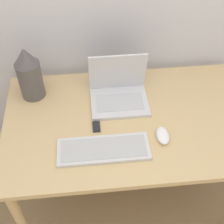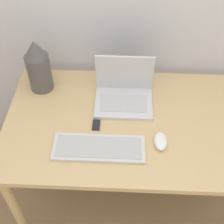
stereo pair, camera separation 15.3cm
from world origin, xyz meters
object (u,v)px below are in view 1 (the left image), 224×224
object	(u,v)px
laptop	(119,92)
keyboard	(104,149)
mouse	(163,136)
mp3_player	(96,127)
vase	(29,74)

from	to	relation	value
laptop	keyboard	bearing A→B (deg)	-108.01
mouse	keyboard	bearing A→B (deg)	-170.72
laptop	mp3_player	distance (m)	0.24
mouse	vase	bearing A→B (deg)	149.91
mp3_player	keyboard	bearing A→B (deg)	-80.40
keyboard	vase	world-z (taller)	vase
laptop	mouse	world-z (taller)	laptop
mouse	vase	world-z (taller)	vase
laptop	mouse	bearing A→B (deg)	-58.02
keyboard	mp3_player	xyz separation A→B (m)	(-0.03, 0.15, -0.01)
laptop	vase	world-z (taller)	vase
mouse	mp3_player	world-z (taller)	mouse
mouse	mp3_player	xyz separation A→B (m)	(-0.32, 0.10, -0.01)
keyboard	mouse	size ratio (longest dim) A/B	4.00
laptop	mouse	size ratio (longest dim) A/B	2.80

